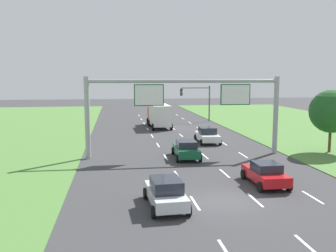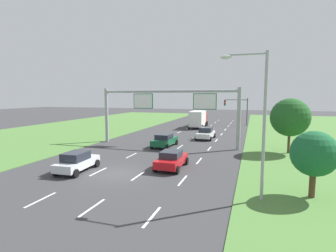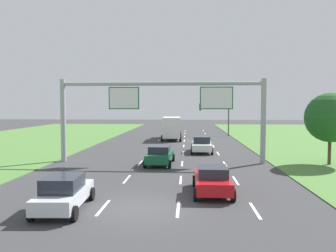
{
  "view_description": "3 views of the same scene",
  "coord_description": "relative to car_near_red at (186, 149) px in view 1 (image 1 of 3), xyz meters",
  "views": [
    {
      "loc": [
        -6.07,
        -19.65,
        6.96
      ],
      "look_at": [
        -1.2,
        14.49,
        2.42
      ],
      "focal_mm": 40.0,
      "sensor_mm": 36.0,
      "label": 1
    },
    {
      "loc": [
        9.9,
        -17.69,
        6.05
      ],
      "look_at": [
        0.25,
        11.91,
        2.46
      ],
      "focal_mm": 28.0,
      "sensor_mm": 36.0,
      "label": 2
    },
    {
      "loc": [
        2.17,
        -14.81,
        4.73
      ],
      "look_at": [
        0.43,
        14.45,
        2.96
      ],
      "focal_mm": 35.0,
      "sensor_mm": 36.0,
      "label": 3
    }
  ],
  "objects": [
    {
      "name": "traffic_light_mast",
      "position": [
        6.84,
        26.36,
        3.08
      ],
      "size": [
        4.76,
        0.49,
        5.6
      ],
      "color": "#47494F",
      "rests_on": "ground_plane"
    },
    {
      "name": "car_far_ahead",
      "position": [
        -3.39,
        -11.9,
        0.01
      ],
      "size": [
        2.18,
        4.24,
        1.6
      ],
      "rotation": [
        0.0,
        0.0,
        0.05
      ],
      "color": "silver",
      "rests_on": "ground_plane"
    },
    {
      "name": "car_lead_silver",
      "position": [
        3.69,
        7.23,
        0.01
      ],
      "size": [
        2.29,
        4.44,
        1.64
      ],
      "rotation": [
        0.0,
        0.0,
        -0.03
      ],
      "color": "white",
      "rests_on": "ground_plane"
    },
    {
      "name": "car_near_red",
      "position": [
        0.0,
        0.0,
        0.0
      ],
      "size": [
        2.28,
        4.51,
        1.55
      ],
      "rotation": [
        0.0,
        0.0,
        -0.04
      ],
      "color": "#145633",
      "rests_on": "ground_plane"
    },
    {
      "name": "box_truck",
      "position": [
        0.0,
        20.15,
        0.94
      ],
      "size": [
        2.85,
        7.88,
        3.2
      ],
      "rotation": [
        0.0,
        0.0,
        0.03
      ],
      "color": "#B21E19",
      "rests_on": "ground_plane"
    },
    {
      "name": "roadside_tree_mid",
      "position": [
        13.62,
        0.51,
        3.04
      ],
      "size": [
        3.97,
        3.97,
        5.82
      ],
      "color": "#513823",
      "rests_on": "ground_plane"
    },
    {
      "name": "sign_gantry",
      "position": [
        0.23,
        0.93,
        4.07
      ],
      "size": [
        17.24,
        0.44,
        7.0
      ],
      "color": "#9EA0A5",
      "rests_on": "ground_plane"
    },
    {
      "name": "lane_dashes_inner_right",
      "position": [
        1.8,
        3.51,
        -0.79
      ],
      "size": [
        0.14,
        68.4,
        0.01
      ],
      "color": "white",
      "rests_on": "ground_plane"
    },
    {
      "name": "car_mid_lane",
      "position": [
        3.57,
        -8.66,
        -0.04
      ],
      "size": [
        2.09,
        4.11,
        1.49
      ],
      "rotation": [
        0.0,
        0.0,
        -0.0
      ],
      "color": "red",
      "rests_on": "ground_plane"
    },
    {
      "name": "ground_plane",
      "position": [
        0.05,
        -11.49,
        -0.79
      ],
      "size": [
        200.0,
        200.0,
        0.0
      ],
      "primitive_type": "plane",
      "color": "#38383A"
    },
    {
      "name": "lane_dashes_slip",
      "position": [
        5.3,
        3.51,
        -0.79
      ],
      "size": [
        0.14,
        68.4,
        0.01
      ],
      "color": "white",
      "rests_on": "ground_plane"
    },
    {
      "name": "lane_dashes_inner_left",
      "position": [
        -1.7,
        3.51,
        -0.79
      ],
      "size": [
        0.14,
        68.4,
        0.01
      ],
      "color": "white",
      "rests_on": "ground_plane"
    }
  ]
}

